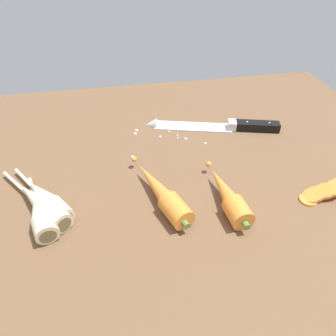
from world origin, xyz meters
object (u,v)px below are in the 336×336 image
(parsnip_front, at_px, (41,214))
(carrot_slice_stack, at_px, (323,192))
(whole_carrot_second, at_px, (228,196))
(whole_carrot, at_px, (162,193))
(parsnip_mid_right, at_px, (41,204))
(parsnip_mid_left, at_px, (47,200))
(chefs_knife, at_px, (210,126))

(parsnip_front, bearing_deg, carrot_slice_stack, -3.66)
(whole_carrot_second, distance_m, parsnip_front, 0.34)
(whole_carrot, height_order, parsnip_mid_right, whole_carrot)
(parsnip_mid_left, bearing_deg, whole_carrot, -6.30)
(whole_carrot, bearing_deg, parsnip_mid_right, 176.54)
(whole_carrot, relative_size, carrot_slice_stack, 2.13)
(chefs_knife, distance_m, whole_carrot, 0.30)
(parsnip_mid_left, height_order, parsnip_mid_right, same)
(whole_carrot_second, height_order, parsnip_mid_left, whole_carrot_second)
(carrot_slice_stack, bearing_deg, whole_carrot, 171.86)
(parsnip_mid_left, bearing_deg, parsnip_mid_right, -128.33)
(parsnip_mid_right, bearing_deg, parsnip_mid_left, 51.67)
(chefs_knife, relative_size, carrot_slice_stack, 3.43)
(chefs_knife, xyz_separation_m, carrot_slice_stack, (0.14, -0.29, 0.01))
(chefs_knife, distance_m, whole_carrot_second, 0.28)
(parsnip_front, bearing_deg, parsnip_mid_left, 79.60)
(whole_carrot_second, bearing_deg, parsnip_front, 176.57)
(whole_carrot, height_order, whole_carrot_second, same)
(parsnip_mid_left, xyz_separation_m, parsnip_mid_right, (-0.01, -0.01, -0.00))
(chefs_knife, xyz_separation_m, parsnip_front, (-0.39, -0.26, 0.01))
(whole_carrot, distance_m, carrot_slice_stack, 0.31)
(carrot_slice_stack, bearing_deg, whole_carrot_second, 175.91)
(whole_carrot, bearing_deg, whole_carrot_second, -14.34)
(parsnip_mid_left, relative_size, parsnip_mid_right, 0.96)
(parsnip_front, xyz_separation_m, parsnip_mid_right, (-0.00, 0.02, -0.00))
(parsnip_front, height_order, carrot_slice_stack, parsnip_front)
(parsnip_mid_right, distance_m, carrot_slice_stack, 0.54)
(parsnip_mid_right, bearing_deg, whole_carrot_second, -7.37)
(whole_carrot_second, bearing_deg, parsnip_mid_right, 172.63)
(whole_carrot_second, xyz_separation_m, parsnip_mid_right, (-0.34, 0.04, -0.00))
(chefs_knife, height_order, whole_carrot, whole_carrot)
(whole_carrot, distance_m, parsnip_mid_right, 0.22)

